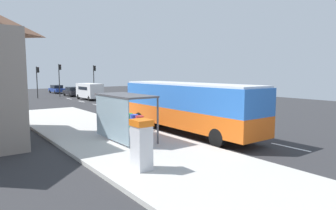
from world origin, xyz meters
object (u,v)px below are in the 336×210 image
ticket_machine (142,144)px  recycling_bin_green (129,120)px  bus (187,105)px  sedan_far (57,89)px  traffic_light_far_side (38,77)px  recycling_bin_blue (134,122)px  traffic_light_median (60,75)px  white_van (89,90)px  recycling_bin_red (140,123)px  sedan_near (72,91)px  bus_shelter (120,105)px  traffic_light_near_side (94,76)px

ticket_machine → recycling_bin_green: size_ratio=2.04×
bus → sedan_far: bearing=84.5°
recycling_bin_green → traffic_light_far_side: (1.10, 29.72, 2.51)m
recycling_bin_blue → traffic_light_median: (4.60, 31.22, 2.78)m
white_van → recycling_bin_red: size_ratio=5.52×
white_van → recycling_bin_blue: white_van is taller
recycling_bin_red → sedan_near: bearing=78.5°
recycling_bin_blue → bus_shelter: bus_shelter is taller
recycling_bin_green → traffic_light_far_side: bearing=87.9°
sedan_near → traffic_light_median: (-1.90, 0.10, 2.65)m
sedan_near → recycling_bin_green: bearing=-102.1°
white_van → bus_shelter: size_ratio=1.31×
traffic_light_median → sedan_near: bearing=-3.0°
traffic_light_near_side → traffic_light_far_side: (-8.60, 0.80, -0.18)m
bus_shelter → sedan_far: bearing=78.3°
ticket_machine → traffic_light_far_side: traffic_light_far_side is taller
sedan_far → traffic_light_near_side: size_ratio=0.89×
sedan_far → traffic_light_near_side: bearing=-72.2°
sedan_near → bus_shelter: bearing=-104.6°
sedan_far → recycling_bin_blue: size_ratio=4.70×
recycling_bin_red → traffic_light_far_side: 31.24m
recycling_bin_green → sedan_far: bearing=80.5°
recycling_bin_green → bus_shelter: size_ratio=0.24×
sedan_near → traffic_light_near_side: (3.20, -1.50, 2.55)m
bus → white_van: bus is taller
ticket_machine → recycling_bin_blue: bearing=61.9°
recycling_bin_red → bus_shelter: size_ratio=0.24×
recycling_bin_red → white_van: bearing=75.2°
bus_shelter → recycling_bin_blue: bearing=46.6°
sedan_far → recycling_bin_red: (-6.50, -40.31, -0.14)m
recycling_bin_blue → bus_shelter: size_ratio=0.24×
recycling_bin_green → traffic_light_far_side: traffic_light_far_side is taller
bus → traffic_light_far_side: size_ratio=2.33×
recycling_bin_blue → recycling_bin_green: same height
bus → white_van: 26.28m
sedan_far → traffic_light_median: (-1.90, -8.40, 2.65)m
white_van → traffic_light_median: size_ratio=1.01×
sedan_near → sedan_far: 8.50m
recycling_bin_blue → bus_shelter: (-2.21, -2.34, 1.44)m
bus_shelter → ticket_machine: bearing=-108.7°
sedan_far → recycling_bin_green: size_ratio=4.70×
white_van → bus_shelter: bus_shelter is taller
white_van → bus_shelter: bearing=-108.4°
bus → traffic_light_median: (2.11, 33.63, 1.59)m
ticket_machine → recycling_bin_blue: (3.87, 7.23, -0.52)m
traffic_light_median → traffic_light_near_side: bearing=-17.4°
traffic_light_near_side → ticket_machine: bearing=-110.2°
recycling_bin_red → traffic_light_median: bearing=81.8°
sedan_near → recycling_bin_green: sedan_near is taller
bus → traffic_light_near_side: traffic_light_near_side is taller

